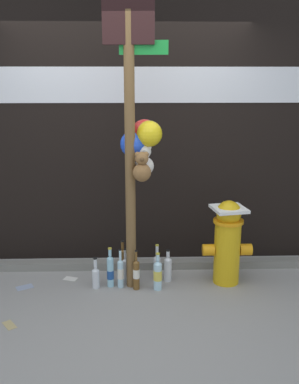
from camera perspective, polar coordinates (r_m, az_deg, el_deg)
ground_plane at (r=3.94m, az=-2.96°, el=-15.41°), size 14.00×14.00×0.00m
building_wall at (r=4.74m, az=-2.94°, el=13.27°), size 10.00×0.21×3.72m
curb_strip at (r=4.76m, az=-2.73°, el=-9.33°), size 8.00×0.12×0.08m
memorial_post at (r=4.02m, az=-1.51°, el=7.84°), size 0.56×0.42×2.59m
fire_hydrant at (r=4.37m, az=10.01°, el=-6.18°), size 0.48×0.35×0.83m
bottle_0 at (r=4.35m, az=-5.06°, el=-10.09°), size 0.07×0.07×0.40m
bottle_1 at (r=4.28m, az=-1.71°, el=-10.48°), size 0.06×0.06×0.40m
bottle_2 at (r=4.45m, az=2.38°, el=-9.73°), size 0.08×0.08×0.33m
bottle_3 at (r=4.52m, az=-2.57°, el=-9.13°), size 0.07×0.07×0.38m
bottle_4 at (r=4.42m, az=-3.14°, el=-9.94°), size 0.06×0.06×0.36m
bottle_5 at (r=4.27m, az=1.07°, el=-10.57°), size 0.08×0.08×0.37m
bottle_6 at (r=4.64m, az=-3.47°, el=-8.72°), size 0.07×0.07×0.35m
bottle_7 at (r=4.35m, az=-6.94°, el=-10.70°), size 0.07×0.07×0.31m
bottle_8 at (r=4.50m, az=0.97°, el=-9.46°), size 0.08×0.08×0.36m
bottle_9 at (r=4.32m, az=-3.75°, el=-10.30°), size 0.06×0.06×0.39m
litter_0 at (r=4.61m, az=-10.15°, el=-10.92°), size 0.15×0.12×0.01m
litter_1 at (r=4.53m, az=-15.78°, el=-11.70°), size 0.19×0.16×0.01m
litter_2 at (r=3.95m, az=-17.59°, el=-16.00°), size 0.15×0.17×0.01m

